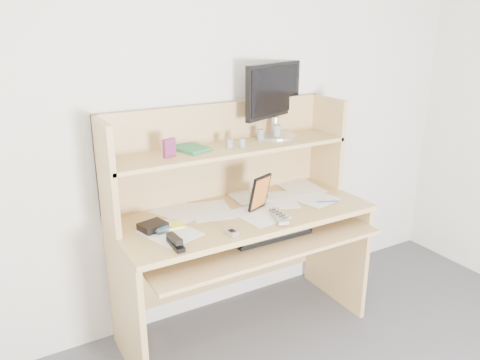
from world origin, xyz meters
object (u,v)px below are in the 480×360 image
keyboard (270,234)px  tv_remote (279,216)px  monitor (274,98)px  desk (236,216)px  game_case (260,193)px

keyboard → tv_remote: 0.11m
tv_remote → monitor: bearing=78.7°
keyboard → tv_remote: size_ratio=2.28×
desk → tv_remote: (0.11, -0.26, 0.07)m
tv_remote → monitor: (0.23, 0.42, 0.54)m
tv_remote → keyboard: bearing=170.3°
keyboard → tv_remote: tv_remote is taller
game_case → keyboard: bearing=-117.1°
desk → monitor: 0.72m
tv_remote → game_case: bearing=117.9°
game_case → monitor: monitor is taller
keyboard → monitor: bearing=56.2°
game_case → desk: bearing=106.7°
tv_remote → game_case: game_case is taller
keyboard → game_case: 0.23m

